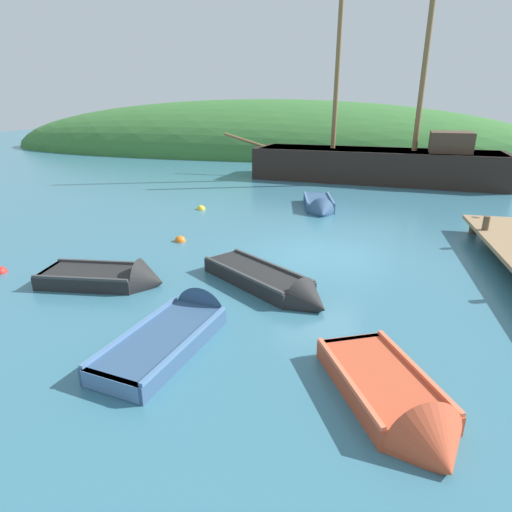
{
  "coord_description": "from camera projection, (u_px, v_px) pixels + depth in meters",
  "views": [
    {
      "loc": [
        0.79,
        -12.37,
        4.38
      ],
      "look_at": [
        -1.8,
        -1.38,
        0.31
      ],
      "focal_mm": 29.49,
      "sensor_mm": 36.0,
      "label": 1
    }
  ],
  "objects": [
    {
      "name": "shore_hill",
      "position": [
        261.0,
        150.0,
        42.72
      ],
      "size": [
        55.2,
        18.44,
        9.83
      ],
      "primitive_type": "ellipsoid",
      "color": "#387033",
      "rests_on": "ground"
    },
    {
      "name": "buoy_yellow",
      "position": [
        201.0,
        209.0,
        18.67
      ],
      "size": [
        0.38,
        0.38,
        0.38
      ],
      "primitive_type": "sphere",
      "color": "yellow",
      "rests_on": "ground"
    },
    {
      "name": "ground_plane",
      "position": [
        323.0,
        255.0,
        12.99
      ],
      "size": [
        120.0,
        120.0,
        0.0
      ],
      "primitive_type": "plane",
      "color": "teal"
    },
    {
      "name": "rowboat_portside",
      "position": [
        319.0,
        206.0,
        18.57
      ],
      "size": [
        1.73,
        3.47,
        1.12
      ],
      "rotation": [
        0.0,
        0.0,
        4.9
      ],
      "color": "#335175",
      "rests_on": "ground"
    },
    {
      "name": "sailing_ship",
      "position": [
        377.0,
        169.0,
        25.41
      ],
      "size": [
        17.16,
        5.46,
        13.42
      ],
      "rotation": [
        0.0,
        0.0,
        3.03
      ],
      "color": "black",
      "rests_on": "ground"
    },
    {
      "name": "rowboat_outer_left",
      "position": [
        272.0,
        286.0,
        10.48
      ],
      "size": [
        3.8,
        3.2,
        1.06
      ],
      "rotation": [
        0.0,
        0.0,
        5.65
      ],
      "color": "black",
      "rests_on": "ground"
    },
    {
      "name": "buoy_red",
      "position": [
        1.0,
        273.0,
        11.64
      ],
      "size": [
        0.35,
        0.35,
        0.35
      ],
      "primitive_type": "sphere",
      "color": "red",
      "rests_on": "ground"
    },
    {
      "name": "rowboat_near_dock",
      "position": [
        398.0,
        408.0,
        6.29
      ],
      "size": [
        2.43,
        3.22,
        1.22
      ],
      "rotation": [
        0.0,
        0.0,
        5.17
      ],
      "color": "#C64C2D",
      "rests_on": "ground"
    },
    {
      "name": "rowboat_far",
      "position": [
        181.0,
        330.0,
        8.47
      ],
      "size": [
        1.8,
        3.72,
        1.2
      ],
      "rotation": [
        0.0,
        0.0,
        1.41
      ],
      "color": "#335175",
      "rests_on": "ground"
    },
    {
      "name": "rowboat_outer_right",
      "position": [
        113.0,
        280.0,
        10.86
      ],
      "size": [
        3.28,
        1.59,
        1.19
      ],
      "rotation": [
        0.0,
        0.0,
        0.12
      ],
      "color": "black",
      "rests_on": "ground"
    },
    {
      "name": "buoy_orange",
      "position": [
        180.0,
        241.0,
        14.31
      ],
      "size": [
        0.38,
        0.38,
        0.38
      ],
      "primitive_type": "sphere",
      "color": "orange",
      "rests_on": "ground"
    }
  ]
}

